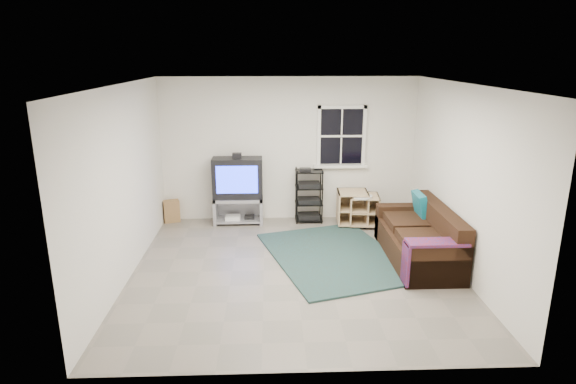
{
  "coord_description": "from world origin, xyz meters",
  "views": [
    {
      "loc": [
        -0.35,
        -6.29,
        2.97
      ],
      "look_at": [
        -0.09,
        0.4,
        1.05
      ],
      "focal_mm": 30.0,
      "sensor_mm": 36.0,
      "label": 1
    }
  ],
  "objects_px": {
    "av_rack": "(309,199)",
    "side_table_right": "(363,208)",
    "tv_unit": "(238,185)",
    "sofa": "(420,240)",
    "side_table_left": "(352,206)"
  },
  "relations": [
    {
      "from": "side_table_left",
      "to": "side_table_right",
      "type": "relative_size",
      "value": 1.05
    },
    {
      "from": "side_table_right",
      "to": "sofa",
      "type": "height_order",
      "value": "sofa"
    },
    {
      "from": "av_rack",
      "to": "side_table_right",
      "type": "distance_m",
      "value": 1.0
    },
    {
      "from": "av_rack",
      "to": "side_table_left",
      "type": "bearing_deg",
      "value": -14.73
    },
    {
      "from": "av_rack",
      "to": "sofa",
      "type": "height_order",
      "value": "av_rack"
    },
    {
      "from": "av_rack",
      "to": "side_table_left",
      "type": "xyz_separation_m",
      "value": [
        0.76,
        -0.2,
        -0.1
      ]
    },
    {
      "from": "sofa",
      "to": "av_rack",
      "type": "bearing_deg",
      "value": 130.21
    },
    {
      "from": "side_table_right",
      "to": "av_rack",
      "type": "bearing_deg",
      "value": 164.54
    },
    {
      "from": "av_rack",
      "to": "side_table_right",
      "type": "xyz_separation_m",
      "value": [
        0.96,
        -0.27,
        -0.1
      ]
    },
    {
      "from": "tv_unit",
      "to": "av_rack",
      "type": "height_order",
      "value": "tv_unit"
    },
    {
      "from": "tv_unit",
      "to": "av_rack",
      "type": "distance_m",
      "value": 1.32
    },
    {
      "from": "av_rack",
      "to": "sofa",
      "type": "distance_m",
      "value": 2.36
    },
    {
      "from": "side_table_left",
      "to": "side_table_right",
      "type": "height_order",
      "value": "side_table_left"
    },
    {
      "from": "tv_unit",
      "to": "side_table_right",
      "type": "distance_m",
      "value": 2.29
    },
    {
      "from": "tv_unit",
      "to": "side_table_left",
      "type": "distance_m",
      "value": 2.09
    }
  ]
}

